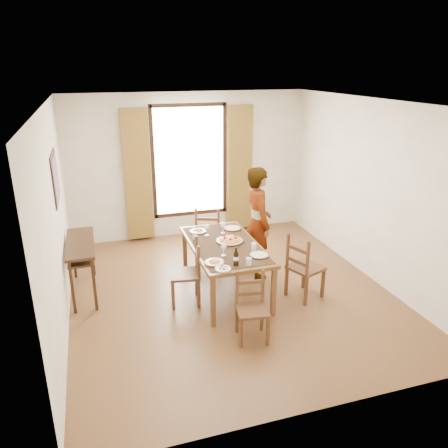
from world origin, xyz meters
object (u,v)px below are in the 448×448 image
object	(u,v)px
dining_table	(225,248)
console_table	(81,249)
pasta_platter	(230,238)
man	(258,223)

from	to	relation	value
dining_table	console_table	bearing A→B (deg)	163.52
console_table	dining_table	bearing A→B (deg)	-16.48
console_table	pasta_platter	size ratio (longest dim) A/B	3.00
dining_table	man	size ratio (longest dim) A/B	1.01
console_table	dining_table	size ratio (longest dim) A/B	0.68
pasta_platter	dining_table	bearing A→B (deg)	-147.04
man	pasta_platter	xyz separation A→B (m)	(-0.56, -0.33, -0.06)
console_table	man	world-z (taller)	man
dining_table	pasta_platter	world-z (taller)	pasta_platter
dining_table	pasta_platter	xyz separation A→B (m)	(0.10, 0.06, 0.12)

